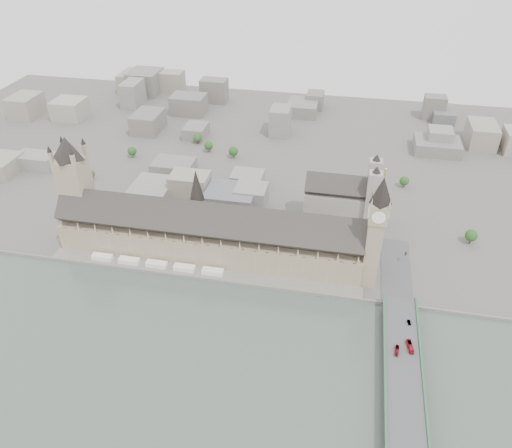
% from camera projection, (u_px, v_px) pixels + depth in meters
% --- Properties ---
extents(ground, '(900.00, 900.00, 0.00)m').
position_uv_depth(ground, '(204.00, 269.00, 428.61)').
color(ground, '#595651').
rests_on(ground, ground).
extents(river_thames, '(600.00, 600.00, 0.00)m').
position_uv_depth(river_thames, '(125.00, 442.00, 294.95)').
color(river_thames, '#424E46').
rests_on(river_thames, ground).
extents(embankment_wall, '(600.00, 1.50, 3.00)m').
position_uv_depth(embankment_wall, '(199.00, 278.00, 415.62)').
color(embankment_wall, slate).
rests_on(embankment_wall, ground).
extents(river_terrace, '(270.00, 15.00, 2.00)m').
position_uv_depth(river_terrace, '(201.00, 273.00, 421.97)').
color(river_terrace, slate).
rests_on(river_terrace, ground).
extents(terrace_tents, '(118.00, 7.00, 4.00)m').
position_uv_depth(terrace_tents, '(156.00, 264.00, 427.23)').
color(terrace_tents, white).
rests_on(terrace_tents, river_terrace).
extents(palace_of_westminster, '(265.00, 40.73, 55.44)m').
position_uv_depth(palace_of_westminster, '(209.00, 234.00, 431.79)').
color(palace_of_westminster, gray).
rests_on(palace_of_westminster, ground).
extents(elizabeth_tower, '(17.00, 17.00, 107.50)m').
position_uv_depth(elizabeth_tower, '(377.00, 226.00, 379.84)').
color(elizabeth_tower, gray).
rests_on(elizabeth_tower, ground).
extents(victoria_tower, '(30.00, 30.00, 100.00)m').
position_uv_depth(victoria_tower, '(75.00, 184.00, 438.52)').
color(victoria_tower, gray).
rests_on(victoria_tower, ground).
extents(central_tower, '(13.00, 13.00, 48.00)m').
position_uv_depth(central_tower, '(197.00, 194.00, 418.70)').
color(central_tower, tan).
rests_on(central_tower, ground).
extents(westminster_bridge, '(25.00, 325.00, 10.25)m').
position_uv_depth(westminster_bridge, '(402.00, 376.00, 328.38)').
color(westminster_bridge, '#474749').
rests_on(westminster_bridge, ground).
extents(bridge_parapets, '(25.00, 235.00, 1.15)m').
position_uv_depth(bridge_parapets, '(407.00, 431.00, 289.12)').
color(bridge_parapets, '#366345').
rests_on(bridge_parapets, westminster_bridge).
extents(westminster_abbey, '(68.00, 36.00, 64.00)m').
position_uv_depth(westminster_abbey, '(343.00, 200.00, 473.33)').
color(westminster_abbey, gray).
rests_on(westminster_abbey, ground).
extents(city_skyline_inland, '(720.00, 360.00, 38.00)m').
position_uv_depth(city_skyline_inland, '(259.00, 133.00, 616.39)').
color(city_skyline_inland, gray).
rests_on(city_skyline_inland, ground).
extents(park_trees, '(110.00, 30.00, 15.00)m').
position_uv_depth(park_trees, '(211.00, 222.00, 474.63)').
color(park_trees, '#254A1A').
rests_on(park_trees, ground).
extents(red_bus_north, '(3.18, 9.64, 2.63)m').
position_uv_depth(red_bus_north, '(397.00, 350.00, 338.20)').
color(red_bus_north, maroon).
rests_on(red_bus_north, westminster_bridge).
extents(red_bus_south, '(4.85, 12.31, 3.34)m').
position_uv_depth(red_bus_south, '(410.00, 347.00, 340.64)').
color(red_bus_south, red).
rests_on(red_bus_south, westminster_bridge).
extents(car_silver, '(2.58, 5.21, 1.64)m').
position_uv_depth(car_silver, '(409.00, 322.00, 360.62)').
color(car_silver, gray).
rests_on(car_silver, westminster_bridge).
extents(car_approach, '(2.75, 4.93, 1.35)m').
position_uv_depth(car_approach, '(406.00, 253.00, 428.29)').
color(car_approach, gray).
rests_on(car_approach, westminster_bridge).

